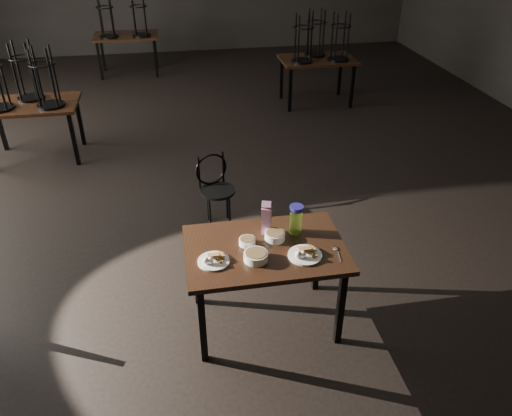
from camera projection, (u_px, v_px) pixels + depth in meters
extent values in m
plane|color=black|center=(222.00, 170.00, 6.40)|extent=(12.00, 12.00, 0.00)
cube|color=black|center=(265.00, 249.00, 3.74)|extent=(1.20, 0.80, 0.04)
cube|color=black|center=(202.00, 325.00, 3.60)|extent=(0.05, 0.05, 0.71)
cube|color=black|center=(341.00, 307.00, 3.75)|extent=(0.05, 0.05, 0.71)
cube|color=black|center=(196.00, 269.00, 4.13)|extent=(0.05, 0.05, 0.71)
cube|color=black|center=(317.00, 256.00, 4.28)|extent=(0.05, 0.05, 0.71)
cylinder|color=white|center=(214.00, 261.00, 3.58)|extent=(0.23, 0.23, 0.01)
cube|color=#A5763A|center=(213.00, 253.00, 3.58)|extent=(0.08, 0.08, 0.04)
cube|color=#A5763A|center=(217.00, 252.00, 3.59)|extent=(0.10, 0.10, 0.03)
ellipsoid|color=white|center=(206.00, 261.00, 3.52)|extent=(0.04, 0.04, 0.06)
ellipsoid|color=white|center=(211.00, 260.00, 3.53)|extent=(0.04, 0.04, 0.06)
cylinder|color=white|center=(305.00, 255.00, 3.64)|extent=(0.25, 0.25, 0.02)
cube|color=#A5763A|center=(305.00, 246.00, 3.64)|extent=(0.09, 0.09, 0.04)
cube|color=#A5763A|center=(309.00, 246.00, 3.65)|extent=(0.10, 0.11, 0.03)
ellipsoid|color=white|center=(298.00, 255.00, 3.58)|extent=(0.05, 0.05, 0.06)
ellipsoid|color=white|center=(303.00, 254.00, 3.58)|extent=(0.05, 0.05, 0.06)
cylinder|color=white|center=(247.00, 242.00, 3.75)|extent=(0.13, 0.13, 0.05)
cylinder|color=brown|center=(247.00, 240.00, 3.74)|extent=(0.11, 0.11, 0.01)
cylinder|color=white|center=(275.00, 236.00, 3.80)|extent=(0.16, 0.16, 0.06)
cylinder|color=brown|center=(275.00, 234.00, 3.79)|extent=(0.13, 0.13, 0.01)
cylinder|color=white|center=(256.00, 256.00, 3.59)|extent=(0.18, 0.18, 0.06)
cylinder|color=brown|center=(256.00, 254.00, 3.57)|extent=(0.15, 0.15, 0.01)
cube|color=#821763|center=(266.00, 220.00, 3.84)|extent=(0.09, 0.09, 0.23)
cube|color=#821763|center=(267.00, 205.00, 3.76)|extent=(0.09, 0.09, 0.07)
cylinder|color=#A6DF41|center=(296.00, 221.00, 3.84)|extent=(0.11, 0.11, 0.21)
cylinder|color=navy|center=(297.00, 208.00, 3.78)|extent=(0.12, 0.12, 0.03)
ellipsoid|color=silver|center=(335.00, 248.00, 3.71)|extent=(0.05, 0.06, 0.01)
cube|color=silver|center=(339.00, 257.00, 3.63)|extent=(0.02, 0.13, 0.00)
cylinder|color=black|center=(218.00, 191.00, 5.13)|extent=(0.36, 0.36, 0.03)
torus|color=black|center=(211.00, 169.00, 5.15)|extent=(0.34, 0.13, 0.35)
cylinder|color=black|center=(227.00, 202.00, 5.34)|extent=(0.02, 0.02, 0.41)
cylinder|color=black|center=(208.00, 204.00, 5.31)|extent=(0.02, 0.02, 0.41)
cylinder|color=black|center=(210.00, 214.00, 5.14)|extent=(0.02, 0.02, 0.41)
cylinder|color=black|center=(230.00, 212.00, 5.17)|extent=(0.02, 0.02, 0.41)
cube|color=black|center=(29.00, 105.00, 6.35)|extent=(1.20, 0.80, 0.04)
cube|color=black|center=(74.00, 139.00, 6.35)|extent=(0.05, 0.05, 0.71)
cube|color=black|center=(0.00, 126.00, 6.74)|extent=(0.05, 0.05, 0.71)
cube|color=black|center=(80.00, 121.00, 6.89)|extent=(0.05, 0.05, 0.71)
cylinder|color=black|center=(0.00, 108.00, 6.16)|extent=(0.34, 0.34, 0.03)
cylinder|color=black|center=(3.00, 76.00, 6.06)|extent=(0.03, 0.03, 0.70)
cylinder|color=black|center=(51.00, 105.00, 6.25)|extent=(0.34, 0.34, 0.03)
torus|color=black|center=(42.00, 65.00, 5.98)|extent=(0.32, 0.32, 0.02)
cylinder|color=black|center=(54.00, 73.00, 6.15)|extent=(0.03, 0.03, 0.70)
cylinder|color=black|center=(38.00, 74.00, 6.12)|extent=(0.03, 0.03, 0.70)
cylinder|color=black|center=(34.00, 79.00, 5.96)|extent=(0.03, 0.03, 0.70)
cylinder|color=black|center=(52.00, 78.00, 5.99)|extent=(0.03, 0.03, 0.70)
cylinder|color=black|center=(31.00, 98.00, 6.48)|extent=(0.34, 0.34, 0.03)
torus|color=black|center=(22.00, 59.00, 6.21)|extent=(0.32, 0.32, 0.02)
cylinder|color=black|center=(34.00, 67.00, 6.38)|extent=(0.03, 0.03, 0.70)
cylinder|color=black|center=(18.00, 68.00, 6.35)|extent=(0.03, 0.03, 0.70)
cylinder|color=black|center=(14.00, 72.00, 6.19)|extent=(0.03, 0.03, 0.70)
cylinder|color=black|center=(31.00, 72.00, 6.22)|extent=(0.03, 0.03, 0.70)
cube|color=black|center=(317.00, 60.00, 8.12)|extent=(1.20, 0.80, 0.04)
cube|color=black|center=(290.00, 90.00, 7.98)|extent=(0.05, 0.05, 0.71)
cube|color=black|center=(352.00, 87.00, 8.13)|extent=(0.05, 0.05, 0.71)
cube|color=black|center=(281.00, 78.00, 8.51)|extent=(0.05, 0.05, 0.71)
cube|color=black|center=(340.00, 75.00, 8.67)|extent=(0.05, 0.05, 0.71)
cylinder|color=black|center=(302.00, 61.00, 7.94)|extent=(0.34, 0.34, 0.03)
torus|color=black|center=(304.00, 28.00, 7.67)|extent=(0.32, 0.32, 0.02)
cylinder|color=black|center=(308.00, 36.00, 7.84)|extent=(0.03, 0.03, 0.70)
cylinder|color=black|center=(295.00, 36.00, 7.81)|extent=(0.03, 0.03, 0.70)
cylinder|color=black|center=(299.00, 39.00, 7.65)|extent=(0.03, 0.03, 0.70)
cylinder|color=black|center=(311.00, 39.00, 7.67)|extent=(0.03, 0.03, 0.70)
cylinder|color=black|center=(338.00, 59.00, 8.02)|extent=(0.34, 0.34, 0.03)
torus|color=black|center=(341.00, 27.00, 7.76)|extent=(0.32, 0.32, 0.02)
cylinder|color=black|center=(344.00, 34.00, 7.93)|extent=(0.03, 0.03, 0.70)
cylinder|color=black|center=(332.00, 35.00, 7.90)|extent=(0.03, 0.03, 0.70)
cylinder|color=black|center=(336.00, 38.00, 7.73)|extent=(0.03, 0.03, 0.70)
cylinder|color=black|center=(348.00, 37.00, 7.76)|extent=(0.03, 0.03, 0.70)
cylinder|color=black|center=(315.00, 55.00, 8.26)|extent=(0.34, 0.34, 0.03)
torus|color=black|center=(317.00, 23.00, 7.99)|extent=(0.32, 0.32, 0.02)
cylinder|color=black|center=(320.00, 30.00, 8.16)|extent=(0.03, 0.03, 0.70)
cylinder|color=black|center=(308.00, 31.00, 8.13)|extent=(0.03, 0.03, 0.70)
cylinder|color=black|center=(312.00, 33.00, 7.97)|extent=(0.03, 0.03, 0.70)
cylinder|color=black|center=(324.00, 33.00, 7.99)|extent=(0.03, 0.03, 0.70)
cube|color=black|center=(126.00, 36.00, 9.53)|extent=(1.20, 0.80, 0.04)
cube|color=black|center=(100.00, 61.00, 9.39)|extent=(0.05, 0.05, 0.71)
cube|color=black|center=(156.00, 59.00, 9.54)|extent=(0.05, 0.05, 0.71)
cube|color=black|center=(103.00, 53.00, 9.92)|extent=(0.05, 0.05, 0.71)
cube|color=black|center=(156.00, 50.00, 10.08)|extent=(0.05, 0.05, 0.71)
cylinder|color=black|center=(109.00, 36.00, 9.34)|extent=(0.34, 0.34, 0.03)
torus|color=black|center=(105.00, 8.00, 9.08)|extent=(0.32, 0.32, 0.02)
cylinder|color=black|center=(112.00, 15.00, 9.25)|extent=(0.03, 0.03, 0.70)
cylinder|color=black|center=(101.00, 15.00, 9.22)|extent=(0.03, 0.03, 0.70)
cylinder|color=black|center=(100.00, 17.00, 9.05)|extent=(0.03, 0.03, 0.70)
cylinder|color=black|center=(111.00, 17.00, 9.08)|extent=(0.03, 0.03, 0.70)
cylinder|color=black|center=(142.00, 35.00, 9.43)|extent=(0.34, 0.34, 0.03)
torus|color=black|center=(138.00, 7.00, 9.17)|extent=(0.32, 0.32, 0.02)
cylinder|color=black|center=(145.00, 14.00, 9.34)|extent=(0.03, 0.03, 0.70)
cylinder|color=black|center=(134.00, 14.00, 9.31)|extent=(0.03, 0.03, 0.70)
cylinder|color=black|center=(134.00, 16.00, 9.14)|extent=(0.03, 0.03, 0.70)
cylinder|color=black|center=(145.00, 16.00, 9.17)|extent=(0.03, 0.03, 0.70)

